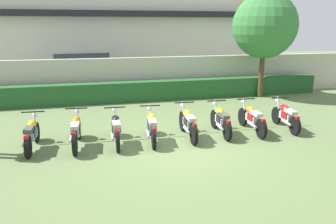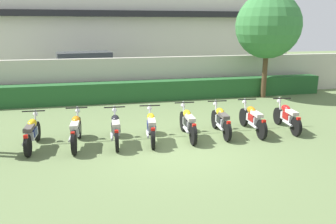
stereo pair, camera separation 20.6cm
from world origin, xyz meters
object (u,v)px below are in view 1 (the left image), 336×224
tree_near_inspector (265,26)px  motorcycle_in_row_0 (32,134)px  motorcycle_in_row_1 (76,130)px  motorcycle_in_row_4 (188,123)px  motorcycle_in_row_5 (221,120)px  parked_car (84,70)px  motorcycle_in_row_3 (151,126)px  motorcycle_in_row_2 (116,129)px  motorcycle_in_row_6 (252,118)px  motorcycle_in_row_7 (286,116)px

tree_near_inspector → motorcycle_in_row_0: size_ratio=2.62×
motorcycle_in_row_1 → motorcycle_in_row_4: bearing=-86.6°
motorcycle_in_row_0 → motorcycle_in_row_5: size_ratio=0.96×
motorcycle_in_row_1 → motorcycle_in_row_0: bearing=89.6°
parked_car → motorcycle_in_row_0: size_ratio=2.66×
motorcycle_in_row_1 → motorcycle_in_row_5: (4.22, 0.06, -0.01)m
motorcycle_in_row_4 → motorcycle_in_row_5: motorcycle_in_row_4 is taller
motorcycle_in_row_0 → motorcycle_in_row_3: (3.20, -0.13, 0.01)m
tree_near_inspector → motorcycle_in_row_2: (-7.07, -4.72, -2.75)m
parked_car → motorcycle_in_row_6: size_ratio=2.44×
parked_car → motorcycle_in_row_1: bearing=-99.6°
motorcycle_in_row_2 → motorcycle_in_row_3: 1.00m
tree_near_inspector → motorcycle_in_row_5: 6.65m
motorcycle_in_row_0 → motorcycle_in_row_2: size_ratio=0.96×
motorcycle_in_row_1 → motorcycle_in_row_6: size_ratio=1.00×
tree_near_inspector → motorcycle_in_row_0: bearing=-153.6°
motorcycle_in_row_5 → motorcycle_in_row_7: 2.20m
parked_car → motorcycle_in_row_3: size_ratio=2.56×
motorcycle_in_row_0 → motorcycle_in_row_1: bearing=-91.5°
parked_car → motorcycle_in_row_1: parked_car is taller
tree_near_inspector → motorcycle_in_row_0: tree_near_inspector is taller
motorcycle_in_row_3 → motorcycle_in_row_5: 2.16m
parked_car → motorcycle_in_row_4: parked_car is taller
motorcycle_in_row_1 → motorcycle_in_row_2: bearing=-89.0°
motorcycle_in_row_1 → tree_near_inspector: bearing=-56.8°
motorcycle_in_row_2 → motorcycle_in_row_7: size_ratio=1.03×
motorcycle_in_row_4 → motorcycle_in_row_5: 1.06m
tree_near_inspector → motorcycle_in_row_6: tree_near_inspector is taller
tree_near_inspector → motorcycle_in_row_3: (-6.07, -4.73, -2.76)m
motorcycle_in_row_5 → motorcycle_in_row_6: 1.02m
tree_near_inspector → motorcycle_in_row_4: 7.35m
motorcycle_in_row_7 → motorcycle_in_row_5: bearing=95.0°
parked_car → tree_near_inspector: (7.87, -4.27, 2.26)m
motorcycle_in_row_6 → motorcycle_in_row_3: bearing=94.9°
motorcycle_in_row_1 → motorcycle_in_row_6: 5.24m
motorcycle_in_row_5 → motorcycle_in_row_6: motorcycle_in_row_5 is taller
motorcycle_in_row_2 → motorcycle_in_row_6: 4.18m
motorcycle_in_row_3 → motorcycle_in_row_0: bearing=93.7°
motorcycle_in_row_3 → motorcycle_in_row_4: (1.10, 0.07, 0.01)m
motorcycle_in_row_2 → motorcycle_in_row_5: (3.15, 0.10, 0.00)m
tree_near_inspector → motorcycle_in_row_1: 9.77m
motorcycle_in_row_0 → motorcycle_in_row_2: bearing=-90.8°
motorcycle_in_row_2 → motorcycle_in_row_5: 3.15m
parked_car → motorcycle_in_row_3: parked_car is taller
motorcycle_in_row_0 → motorcycle_in_row_5: motorcycle_in_row_5 is taller
motorcycle_in_row_0 → motorcycle_in_row_6: motorcycle_in_row_6 is taller
tree_near_inspector → motorcycle_in_row_7: tree_near_inspector is taller
motorcycle_in_row_4 → motorcycle_in_row_7: (3.25, 0.01, -0.01)m
motorcycle_in_row_1 → motorcycle_in_row_2: 1.07m
motorcycle_in_row_5 → motorcycle_in_row_7: motorcycle_in_row_5 is taller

